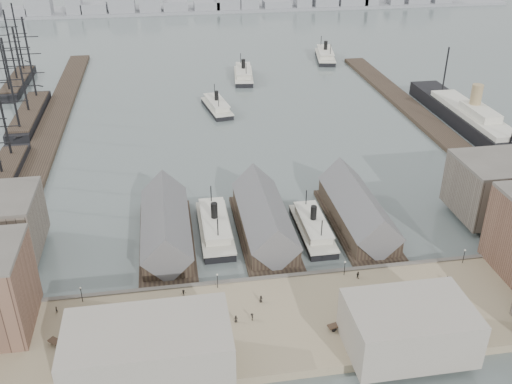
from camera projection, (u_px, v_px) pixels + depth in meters
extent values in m
plane|color=#53605F|center=(276.00, 271.00, 139.51)|extent=(900.00, 900.00, 0.00)
cube|color=gray|center=(294.00, 322.00, 121.65)|extent=(180.00, 30.00, 2.00)
cube|color=#59544C|center=(280.00, 280.00, 134.44)|extent=(180.00, 1.20, 2.30)
cube|color=#2D231C|center=(50.00, 132.00, 216.33)|extent=(10.00, 220.00, 1.60)
cube|color=#2D231C|center=(423.00, 119.00, 228.58)|extent=(10.00, 180.00, 1.60)
cube|color=#2D231C|center=(167.00, 243.00, 149.41)|extent=(14.00, 42.00, 1.20)
cube|color=#2D231C|center=(166.00, 231.00, 148.81)|extent=(12.00, 36.00, 5.00)
cube|color=#59595B|center=(165.00, 222.00, 147.58)|extent=(12.60, 37.00, 12.60)
cube|color=#2D231C|center=(264.00, 234.00, 153.14)|extent=(14.00, 42.00, 1.20)
cube|color=#2D231C|center=(264.00, 222.00, 152.54)|extent=(12.00, 36.00, 5.00)
cube|color=#59595B|center=(264.00, 214.00, 151.31)|extent=(12.60, 37.00, 12.60)
cube|color=#2D231C|center=(357.00, 226.00, 156.87)|extent=(14.00, 42.00, 1.20)
cube|color=#2D231C|center=(357.00, 214.00, 156.27)|extent=(12.00, 36.00, 5.00)
cube|color=#59595B|center=(358.00, 206.00, 155.04)|extent=(12.60, 37.00, 12.60)
cube|color=#60564C|center=(507.00, 187.00, 157.82)|extent=(28.00, 20.00, 15.00)
cube|color=gray|center=(409.00, 327.00, 111.25)|extent=(24.00, 16.00, 10.00)
cube|color=gray|center=(149.00, 354.00, 103.60)|extent=(30.00, 16.00, 12.00)
cylinder|color=black|center=(82.00, 295.00, 125.17)|extent=(0.16, 0.16, 3.60)
sphere|color=silver|center=(80.00, 288.00, 124.27)|extent=(0.44, 0.44, 0.44)
cylinder|color=black|center=(217.00, 281.00, 129.47)|extent=(0.16, 0.16, 3.60)
sphere|color=silver|center=(217.00, 275.00, 128.58)|extent=(0.44, 0.44, 0.44)
cylinder|color=black|center=(345.00, 269.00, 133.78)|extent=(0.16, 0.16, 3.60)
sphere|color=silver|center=(345.00, 262.00, 132.88)|extent=(0.44, 0.44, 0.44)
cylinder|color=black|center=(464.00, 257.00, 138.08)|extent=(0.16, 0.16, 3.60)
sphere|color=silver|center=(465.00, 250.00, 137.18)|extent=(0.44, 0.44, 0.44)
cube|color=gray|center=(190.00, 9.00, 434.67)|extent=(500.00, 40.00, 2.00)
cube|color=gray|center=(17.00, 13.00, 407.01)|extent=(14.71, 14.00, 7.23)
cube|color=gray|center=(39.00, 8.00, 407.83)|extent=(17.63, 14.00, 13.23)
cube|color=gray|center=(74.00, 6.00, 411.26)|extent=(10.74, 14.00, 13.58)
cube|color=gray|center=(94.00, 9.00, 414.38)|extent=(18.06, 14.00, 8.64)
cube|color=gray|center=(122.00, 5.00, 416.14)|extent=(18.55, 14.00, 13.29)
cube|color=gray|center=(150.00, 5.00, 419.24)|extent=(15.33, 14.00, 12.47)
cube|color=gray|center=(175.00, 7.00, 422.76)|extent=(17.56, 14.00, 8.72)
cube|color=gray|center=(207.00, 7.00, 426.36)|extent=(18.76, 14.00, 7.63)
cube|color=gray|center=(228.00, 4.00, 427.99)|extent=(17.61, 14.00, 10.35)
cube|color=gray|center=(249.00, 4.00, 430.33)|extent=(13.38, 14.00, 10.30)
cube|color=gray|center=(277.00, 5.00, 434.26)|extent=(20.73, 14.00, 6.75)
cube|color=gray|center=(325.00, 1.00, 438.63)|extent=(18.17, 14.00, 11.26)
cube|color=black|center=(215.00, 231.00, 153.92)|extent=(7.98, 27.94, 1.80)
cube|color=silver|center=(215.00, 227.00, 153.31)|extent=(8.38, 27.94, 0.50)
cube|color=silver|center=(215.00, 222.00, 152.65)|extent=(6.49, 19.95, 2.20)
cube|color=silver|center=(215.00, 218.00, 151.99)|extent=(6.98, 21.95, 0.40)
cylinder|color=black|center=(214.00, 211.00, 150.95)|extent=(1.80, 1.80, 4.49)
cylinder|color=black|center=(211.00, 195.00, 158.85)|extent=(0.30, 0.30, 5.99)
cylinder|color=black|center=(218.00, 229.00, 143.24)|extent=(0.30, 0.30, 5.99)
cube|color=black|center=(313.00, 231.00, 153.86)|extent=(7.29, 25.52, 1.64)
cube|color=silver|center=(313.00, 228.00, 153.30)|extent=(7.66, 25.52, 0.46)
cube|color=silver|center=(313.00, 224.00, 152.70)|extent=(5.92, 18.23, 2.01)
cube|color=silver|center=(313.00, 220.00, 152.10)|extent=(6.38, 20.05, 0.36)
cylinder|color=black|center=(314.00, 213.00, 151.15)|extent=(1.64, 1.64, 4.10)
cylinder|color=black|center=(306.00, 199.00, 158.37)|extent=(0.27, 0.27, 5.47)
cylinder|color=black|center=(322.00, 230.00, 144.10)|extent=(0.27, 0.27, 5.47)
cube|color=black|center=(217.00, 109.00, 238.76)|extent=(11.30, 26.29, 1.64)
cube|color=silver|center=(217.00, 106.00, 238.21)|extent=(11.65, 26.34, 0.45)
cube|color=silver|center=(217.00, 103.00, 237.61)|extent=(8.77, 18.89, 2.00)
cube|color=silver|center=(217.00, 100.00, 237.00)|extent=(9.52, 20.76, 0.36)
cylinder|color=black|center=(216.00, 96.00, 236.06)|extent=(1.64, 1.64, 4.09)
cylinder|color=black|center=(215.00, 90.00, 243.26)|extent=(0.27, 0.27, 5.45)
cylinder|color=black|center=(219.00, 103.00, 229.03)|extent=(0.27, 0.27, 5.45)
cube|color=black|center=(243.00, 77.00, 278.33)|extent=(11.50, 29.59, 1.85)
cube|color=silver|center=(243.00, 74.00, 277.70)|extent=(11.91, 29.63, 0.51)
cube|color=silver|center=(243.00, 71.00, 277.01)|extent=(9.02, 21.23, 2.27)
cube|color=silver|center=(243.00, 69.00, 276.33)|extent=(9.76, 23.33, 0.41)
cylinder|color=black|center=(243.00, 64.00, 275.26)|extent=(1.85, 1.85, 4.63)
cylinder|color=black|center=(241.00, 59.00, 283.42)|extent=(0.31, 0.31, 6.18)
cylinder|color=black|center=(246.00, 70.00, 267.30)|extent=(0.31, 0.31, 6.18)
cube|color=black|center=(325.00, 58.00, 309.40)|extent=(13.73, 30.92, 1.92)
cube|color=silver|center=(325.00, 55.00, 308.75)|extent=(14.15, 31.00, 0.53)
cube|color=silver|center=(325.00, 53.00, 308.04)|extent=(10.63, 22.23, 2.35)
cube|color=silver|center=(325.00, 50.00, 307.34)|extent=(11.54, 24.43, 0.43)
cylinder|color=black|center=(326.00, 46.00, 306.23)|extent=(1.92, 1.92, 4.80)
cylinder|color=black|center=(321.00, 42.00, 314.68)|extent=(0.32, 0.32, 6.40)
cylinder|color=black|center=(331.00, 50.00, 297.98)|extent=(0.32, 0.32, 6.40)
cylinder|color=black|center=(2.00, 109.00, 183.90)|extent=(0.78, 0.78, 33.21)
cube|color=black|center=(30.00, 116.00, 229.05)|extent=(9.01, 52.05, 3.60)
cube|color=#2D231C|center=(29.00, 111.00, 228.06)|extent=(8.51, 46.84, 0.60)
cylinder|color=black|center=(11.00, 85.00, 204.60)|extent=(0.80, 0.80, 34.03)
cylinder|color=black|center=(21.00, 71.00, 220.44)|extent=(0.80, 0.80, 34.03)
cylinder|color=black|center=(30.00, 59.00, 236.28)|extent=(0.80, 0.80, 34.03)
cube|color=black|center=(18.00, 83.00, 267.49)|extent=(8.54, 47.45, 3.42)
cube|color=#2D231C|center=(17.00, 79.00, 266.55)|extent=(8.07, 42.71, 0.57)
cylinder|color=black|center=(2.00, 55.00, 244.88)|extent=(0.76, 0.76, 32.27)
cylinder|color=black|center=(10.00, 46.00, 259.32)|extent=(0.76, 0.76, 32.27)
cylinder|color=black|center=(18.00, 38.00, 273.77)|extent=(0.76, 0.76, 32.27)
cube|color=black|center=(471.00, 123.00, 219.29)|extent=(12.27, 89.68, 5.66)
cube|color=silver|center=(473.00, 113.00, 217.51)|extent=(10.38, 51.92, 1.89)
cube|color=silver|center=(480.00, 112.00, 212.29)|extent=(7.55, 18.88, 2.83)
cylinder|color=tan|center=(476.00, 97.00, 214.38)|extent=(4.15, 4.15, 9.44)
imported|color=black|center=(66.00, 335.00, 115.45)|extent=(2.00, 1.98, 1.65)
cube|color=#3F2D21|center=(55.00, 341.00, 113.67)|extent=(2.95, 2.83, 0.25)
cylinder|color=black|center=(57.00, 344.00, 113.44)|extent=(0.89, 0.77, 1.10)
cylinder|color=black|center=(53.00, 341.00, 114.23)|extent=(0.89, 0.77, 1.10)
imported|color=black|center=(214.00, 314.00, 121.13)|extent=(1.94, 1.62, 1.51)
cube|color=#3F2D21|center=(204.00, 319.00, 119.56)|extent=(3.00, 2.64, 0.25)
cylinder|color=black|center=(206.00, 322.00, 119.26)|extent=(0.98, 0.64, 1.10)
cylinder|color=black|center=(202.00, 319.00, 120.20)|extent=(0.98, 0.64, 1.10)
imported|color=black|center=(347.00, 327.00, 117.46)|extent=(1.69, 1.86, 1.59)
cube|color=#3F2D21|center=(334.00, 326.00, 117.61)|extent=(2.89, 2.09, 0.25)
cylinder|color=black|center=(334.00, 330.00, 117.16)|extent=(1.09, 0.35, 1.10)
cylinder|color=black|center=(334.00, 325.00, 118.39)|extent=(1.09, 0.35, 1.10)
imported|color=black|center=(56.00, 310.00, 122.33)|extent=(0.69, 0.72, 1.59)
imported|color=black|center=(93.00, 329.00, 116.99)|extent=(0.98, 0.98, 1.60)
imported|color=black|center=(183.00, 293.00, 127.47)|extent=(1.05, 0.64, 1.57)
imported|color=black|center=(199.00, 342.00, 113.53)|extent=(0.98, 1.08, 1.76)
imported|color=black|center=(261.00, 299.00, 125.46)|extent=(0.97, 0.79, 1.72)
imported|color=black|center=(352.00, 318.00, 119.88)|extent=(0.76, 0.68, 1.71)
imported|color=black|center=(358.00, 275.00, 133.20)|extent=(0.99, 1.07, 1.75)
imported|color=black|center=(407.00, 311.00, 121.77)|extent=(1.19, 1.27, 1.72)
imported|color=black|center=(447.00, 279.00, 131.94)|extent=(0.99, 0.52, 1.62)
imported|color=black|center=(252.00, 317.00, 120.16)|extent=(0.75, 1.20, 1.78)
imported|color=black|center=(236.00, 319.00, 119.68)|extent=(0.86, 0.60, 1.68)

